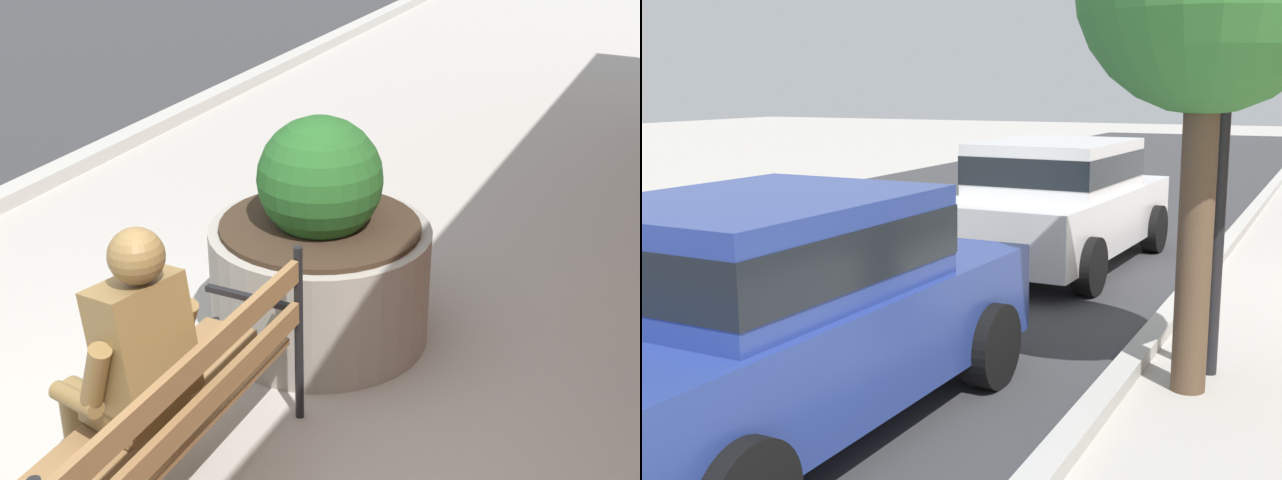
% 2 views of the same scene
% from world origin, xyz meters
% --- Properties ---
extents(street_surface, '(60.00, 9.00, 0.01)m').
position_xyz_m(street_surface, '(0.00, 7.50, 0.00)').
color(street_surface, '#38383A').
rests_on(street_surface, ground).
extents(curb_stone, '(60.00, 0.20, 0.12)m').
position_xyz_m(curb_stone, '(0.00, 2.90, 0.06)').
color(curb_stone, '#B2AFA8').
rests_on(curb_stone, ground).
extents(parked_car_blue, '(4.17, 2.06, 1.56)m').
position_xyz_m(parked_car_blue, '(-5.36, 4.68, 0.84)').
color(parked_car_blue, navy).
rests_on(parked_car_blue, ground).
extents(parked_car_white, '(4.17, 2.06, 1.56)m').
position_xyz_m(parked_car_white, '(0.25, 4.68, 0.84)').
color(parked_car_white, silver).
rests_on(parked_car_white, ground).
extents(lamp_post, '(0.32, 0.32, 3.90)m').
position_xyz_m(lamp_post, '(-3.02, 2.33, 2.55)').
color(lamp_post, black).
rests_on(lamp_post, ground).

